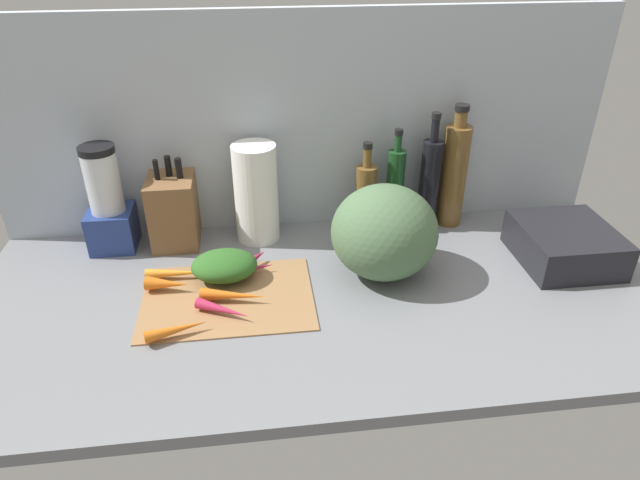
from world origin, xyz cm
name	(u,v)px	position (x,y,z in cm)	size (l,w,h in cm)	color
ground_plane	(324,298)	(0.00, 0.00, -1.50)	(170.00, 80.00, 3.00)	slate
wall_back	(306,123)	(0.00, 38.50, 30.00)	(170.00, 3.00, 60.00)	#ADB7C1
cutting_board	(228,297)	(-23.14, 0.86, 0.40)	(40.72, 29.90, 0.80)	#997047
carrot_0	(177,330)	(-33.75, -12.28, 2.20)	(2.80, 2.80, 13.75)	orange
carrot_1	(223,310)	(-23.97, -6.35, 2.14)	(2.68, 2.68, 13.51)	#B2264C
carrot_2	(252,269)	(-17.13, 9.84, 2.16)	(2.71, 2.71, 11.62)	#B2264C
carrot_3	(251,261)	(-17.16, 12.91, 2.59)	(3.59, 3.59, 11.40)	#B2264C
carrot_4	(167,284)	(-37.57, 5.13, 2.57)	(3.54, 3.54, 10.27)	orange
carrot_5	(179,273)	(-35.24, 10.31, 2.08)	(2.56, 2.56, 16.49)	orange
carrot_6	(233,295)	(-21.74, -1.35, 2.35)	(3.09, 3.09, 15.38)	orange
carrot_greens_pile	(224,266)	(-23.77, 8.88, 4.27)	(16.41, 12.62, 6.94)	#2D6023
winter_squash	(384,232)	(16.08, 7.28, 11.88)	(26.56, 25.95, 23.76)	#4C6B47
knife_block	(174,209)	(-37.41, 30.67, 9.82)	(12.36, 16.35, 24.87)	brown
blender_appliance	(108,205)	(-54.22, 29.56, 12.63)	(11.92, 11.92, 29.35)	navy
paper_towel_roll	(256,193)	(-14.75, 29.50, 13.83)	(11.93, 11.93, 27.65)	white
bottle_0	(365,196)	(16.00, 30.39, 10.57)	(5.88, 5.88, 26.64)	brown
bottle_1	(395,188)	(24.55, 31.00, 12.43)	(5.06, 5.06, 29.82)	#19421E
bottle_2	(429,182)	(34.36, 30.40, 13.85)	(5.83, 5.83, 34.17)	black
bottle_3	(454,174)	(41.70, 31.55, 15.65)	(7.39, 7.39, 35.69)	brown
dish_rack	(565,244)	(64.95, 7.09, 4.79)	(23.56, 25.16, 9.58)	black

